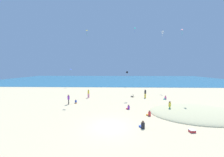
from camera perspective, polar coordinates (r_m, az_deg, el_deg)
The scene contains 20 objects.
ground_plane at distance 23.42m, azimuth 0.14°, elevation -10.09°, with size 120.00×120.00×0.00m, color #C6B58C.
ocean_water at distance 69.88m, azimuth 1.25°, elevation -0.33°, with size 120.00×60.00×0.05m, color #236084.
dune_mound at distance 20.72m, azimuth 33.15°, elevation -12.78°, with size 11.93×8.35×1.24m, color #B9B386.
beach_chair_near_camera at distance 27.21m, azimuth 9.09°, elevation -7.54°, with size 0.65×0.57×0.55m.
cooler_box at distance 14.85m, azimuth 31.92°, elevation -19.08°, with size 0.53×0.46×0.24m.
person_0 at distance 19.22m, azimuth 7.27°, elevation -12.62°, with size 0.56×0.35×0.67m.
person_1 at distance 26.79m, azimuth 22.55°, elevation -7.96°, with size 0.67×0.58×0.75m.
person_2 at distance 19.38m, azimuth 24.18°, elevation -10.94°, with size 0.33×0.33×1.51m.
person_3 at distance 13.87m, azimuth 13.40°, elevation -19.48°, with size 0.62×0.69×0.78m.
person_4 at distance 17.23m, azimuth 16.14°, elevation -14.79°, with size 0.62×0.57×0.70m.
person_5 at distance 26.76m, azimuth 14.51°, elevation -6.20°, with size 0.49×0.49×1.73m.
person_6 at distance 22.97m, azimuth -15.70°, elevation -9.91°, with size 0.44×0.59×0.67m.
person_7 at distance 26.45m, azimuth -10.38°, elevation -6.34°, with size 0.38×0.38×1.66m.
person_8 at distance 22.51m, azimuth -18.68°, elevation -8.46°, with size 0.40×0.40×1.63m.
kite_pink at distance 26.11m, azimuth 28.68°, elevation 18.55°, with size 0.43×0.51×1.15m.
kite_white at distance 39.29m, azimuth 21.47°, elevation 18.57°, with size 0.55×0.91×1.75m.
kite_blue at distance 43.15m, azimuth -17.80°, elevation 3.99°, with size 0.78×0.84×1.36m.
kite_yellow at distance 25.31m, azimuth -11.13°, elevation 20.22°, with size 0.49×0.43×1.08m.
kite_teal at distance 30.11m, azimuth 10.12°, elevation 21.19°, with size 0.67×0.71×1.04m.
kite_black at distance 41.49m, azimuth 6.68°, elevation 2.75°, with size 0.85×0.15×1.24m.
Camera 1 is at (0.65, -12.65, 5.90)m, focal length 20.65 mm.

